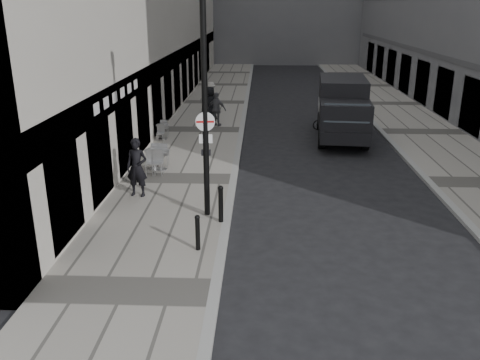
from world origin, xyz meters
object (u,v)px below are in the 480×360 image
object	(u,v)px
sign_post	(206,148)
walking_man	(137,168)
cyclist	(327,117)
panel_van	(343,106)
lamppost	(205,92)

from	to	relation	value
sign_post	walking_man	bearing A→B (deg)	140.82
sign_post	cyclist	xyz separation A→B (m)	(4.96, 11.73, -1.53)
sign_post	panel_van	xyz separation A→B (m)	(5.42, 9.99, -0.62)
cyclist	walking_man	bearing A→B (deg)	-139.61
walking_man	panel_van	distance (m)	11.56
lamppost	panel_van	distance (m)	11.55
lamppost	panel_van	bearing A→B (deg)	61.46
lamppost	panel_van	xyz separation A→B (m)	(5.42, 9.96, -2.22)
sign_post	lamppost	world-z (taller)	lamppost
walking_man	cyclist	world-z (taller)	walking_man
lamppost	cyclist	world-z (taller)	lamppost
sign_post	panel_van	world-z (taller)	sign_post
sign_post	panel_van	size ratio (longest dim) A/B	0.53
lamppost	cyclist	bearing A→B (deg)	67.01
sign_post	lamppost	bearing A→B (deg)	82.86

